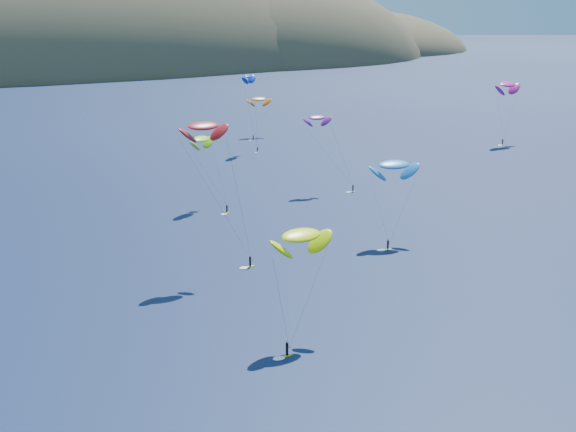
% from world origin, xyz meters
% --- Properties ---
extents(island, '(730.00, 300.00, 210.00)m').
position_xyz_m(island, '(39.40, 562.36, -10.74)').
color(island, '#3D3526').
rests_on(island, ground).
extents(kitesurfer_2, '(11.80, 10.26, 17.70)m').
position_xyz_m(kitesurfer_2, '(-15.11, 50.67, 14.88)').
color(kitesurfer_2, gold).
rests_on(kitesurfer_2, ground).
extents(kitesurfer_3, '(8.92, 14.63, 18.13)m').
position_xyz_m(kitesurfer_3, '(-1.59, 127.61, 15.78)').
color(kitesurfer_3, gold).
rests_on(kitesurfer_3, ground).
extents(kitesurfer_4, '(8.37, 10.30, 25.77)m').
position_xyz_m(kitesurfer_4, '(36.83, 187.61, 23.47)').
color(kitesurfer_4, gold).
rests_on(kitesurfer_4, ground).
extents(kitesurfer_5, '(11.62, 10.16, 18.23)m').
position_xyz_m(kitesurfer_5, '(23.62, 84.80, 15.31)').
color(kitesurfer_5, gold).
rests_on(kitesurfer_5, ground).
extents(kitesurfer_6, '(11.07, 9.72, 20.51)m').
position_xyz_m(kitesurfer_6, '(30.39, 129.89, 18.39)').
color(kitesurfer_6, gold).
rests_on(kitesurfer_6, ground).
extents(kitesurfer_8, '(12.62, 9.32, 22.67)m').
position_xyz_m(kitesurfer_8, '(120.16, 161.82, 19.39)').
color(kitesurfer_8, gold).
rests_on(kitesurfer_8, ground).
extents(kitesurfer_9, '(12.42, 7.38, 28.55)m').
position_xyz_m(kitesurfer_9, '(-16.79, 85.17, 25.93)').
color(kitesurfer_9, gold).
rests_on(kitesurfer_9, ground).
extents(kitesurfer_11, '(11.39, 11.39, 15.28)m').
position_xyz_m(kitesurfer_11, '(51.00, 211.12, 12.83)').
color(kitesurfer_11, gold).
rests_on(kitesurfer_11, ground).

